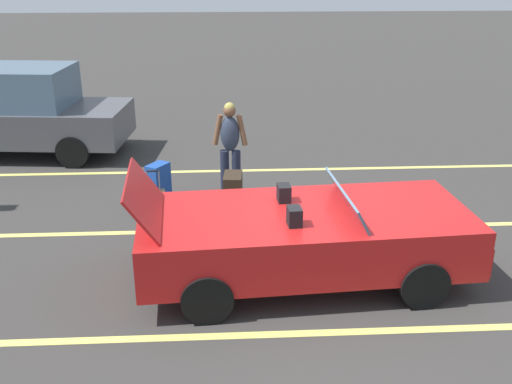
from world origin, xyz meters
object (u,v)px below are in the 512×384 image
Objects in this scene: suitcase_small_carryon at (155,206)px; traveler_person at (230,145)px; convertible_car at (320,236)px; parked_sedan_near at (18,112)px; suitcase_large_black at (233,197)px; suitcase_medium_bright at (158,181)px.

suitcase_small_carryon is 0.50× the size of traveler_person.
parked_sedan_near reaches higher than convertible_car.
parked_sedan_near is (-4.37, 3.61, 0.52)m from suitcase_large_black.
suitcase_large_black is 0.89× the size of suitcase_small_carryon.
parked_sedan_near reaches higher than traveler_person.
traveler_person is at bearing -84.57° from suitcase_large_black.
suitcase_small_carryon is (-1.22, -0.04, -0.11)m from suitcase_large_black.
suitcase_small_carryon is (0.04, -0.96, -0.05)m from suitcase_medium_bright.
traveler_person is 0.35× the size of parked_sedan_near.
convertible_car is at bearing 139.96° from parked_sedan_near.
suitcase_small_carryon is (-2.29, 1.88, -0.34)m from convertible_car.
suitcase_large_black is at bearing 83.52° from suitcase_small_carryon.
suitcase_large_black is at bearing 145.94° from parked_sedan_near.
traveler_person is (-1.09, 2.89, 0.34)m from convertible_car.
suitcase_large_black is (-1.07, 1.93, -0.22)m from convertible_car.
suitcase_small_carryon is at bearing -41.72° from traveler_person.
convertible_car is at bearing 123.20° from suitcase_large_black.
suitcase_small_carryon is 4.86m from parked_sedan_near.
suitcase_medium_bright is at bearing 173.69° from suitcase_small_carryon.
parked_sedan_near is at bearing -147.65° from suitcase_small_carryon.
suitcase_large_black is at bearing 114.99° from convertible_car.
suitcase_medium_bright is 4.15m from parked_sedan_near.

